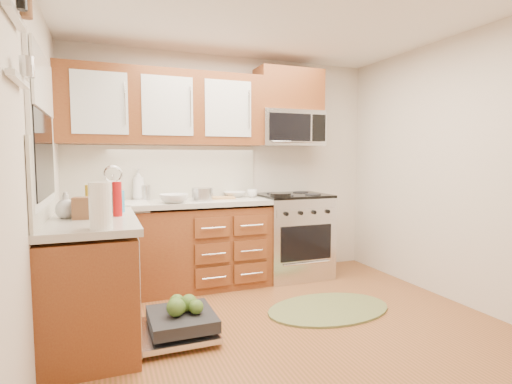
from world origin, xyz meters
name	(u,v)px	position (x,y,z in m)	size (l,w,h in m)	color
floor	(296,336)	(0.00, 0.00, 0.00)	(3.50, 3.50, 0.00)	brown
wall_back	(228,168)	(0.00, 1.75, 1.25)	(3.50, 0.04, 2.50)	beige
wall_left	(29,178)	(-1.75, 0.00, 1.25)	(0.04, 3.50, 2.50)	beige
wall_right	(472,171)	(1.75, 0.00, 1.25)	(0.04, 3.50, 2.50)	beige
base_cabinet_back	(170,249)	(-0.73, 1.45, 0.42)	(2.05, 0.60, 0.85)	maroon
base_cabinet_left	(92,283)	(-1.45, 0.52, 0.42)	(0.60, 1.25, 0.85)	maroon
countertop_back	(169,203)	(-0.72, 1.44, 0.90)	(2.07, 0.64, 0.05)	beige
countertop_left	(91,221)	(-1.44, 0.53, 0.90)	(0.64, 1.27, 0.05)	beige
backsplash_back	(164,172)	(-0.73, 1.74, 1.21)	(2.05, 0.02, 0.57)	beige
backsplash_left	(44,180)	(-1.74, 0.52, 1.21)	(0.02, 1.25, 0.57)	beige
upper_cabinets	(165,108)	(-0.73, 1.57, 1.88)	(2.05, 0.35, 0.75)	maroon
cabinet_over_mw	(289,90)	(0.68, 1.57, 2.13)	(0.76, 0.35, 0.47)	maroon
range	(293,235)	(0.68, 1.43, 0.47)	(0.76, 0.64, 0.95)	silver
microwave	(289,128)	(0.68, 1.55, 1.70)	(0.76, 0.38, 0.40)	silver
sink	(115,216)	(-1.25, 1.42, 0.80)	(0.62, 0.50, 0.26)	white
dishwasher	(176,325)	(-0.86, 0.30, 0.10)	(0.70, 0.60, 0.20)	silver
window	(41,131)	(-1.74, 0.50, 1.55)	(0.03, 1.05, 1.05)	white
window_blind	(43,83)	(-1.71, 0.50, 1.88)	(0.02, 0.96, 0.40)	white
shelf_upper	(15,17)	(-1.72, -0.35, 2.05)	(0.04, 0.40, 0.03)	white
shelf_lower	(19,80)	(-1.72, -0.35, 1.75)	(0.04, 0.40, 0.03)	white
rug	(329,309)	(0.51, 0.37, 0.01)	(1.15, 0.75, 0.02)	olive
skillet	(280,195)	(0.40, 1.18, 0.97)	(0.23, 0.23, 0.04)	black
stock_pot	(202,194)	(-0.40, 1.35, 0.99)	(0.22, 0.22, 0.13)	silver
cutting_board	(221,198)	(-0.16, 1.47, 0.94)	(0.29, 0.19, 0.02)	tan
canister	(146,192)	(-0.93, 1.65, 1.00)	(0.10, 0.10, 0.15)	silver
paper_towel_roll	(100,206)	(-1.37, -0.02, 1.07)	(0.14, 0.14, 0.29)	white
mustard_bottle	(90,200)	(-1.44, 0.68, 1.04)	(0.07, 0.07, 0.23)	gold
red_bottle	(117,199)	(-1.25, 0.52, 1.06)	(0.07, 0.07, 0.26)	#AB0E10
wooden_box	(85,208)	(-1.48, 0.47, 1.00)	(0.16, 0.11, 0.16)	brown
blue_carton	(116,202)	(-1.25, 0.74, 1.01)	(0.11, 0.07, 0.18)	teal
bowl_a	(234,194)	(0.03, 1.60, 0.96)	(0.25, 0.25, 0.06)	#999999
bowl_b	(174,199)	(-0.70, 1.25, 0.97)	(0.28, 0.28, 0.09)	#999999
cup	(252,193)	(0.20, 1.49, 0.97)	(0.11, 0.11, 0.09)	#999999
soap_bottle_a	(138,184)	(-1.00, 1.68, 1.09)	(0.12, 0.13, 0.32)	#999999
soap_bottle_b	(111,199)	(-1.28, 0.98, 1.01)	(0.08, 0.08, 0.17)	#999999
soap_bottle_c	(66,205)	(-1.61, 0.56, 1.02)	(0.15, 0.15, 0.19)	#999999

